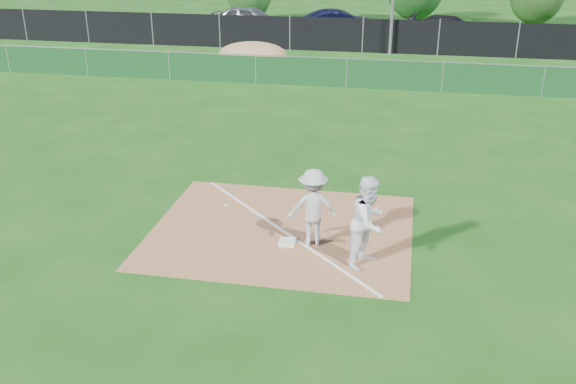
% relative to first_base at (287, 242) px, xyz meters
% --- Properties ---
extents(ground, '(90.00, 90.00, 0.00)m').
position_rel_first_base_xyz_m(ground, '(-0.25, 9.64, -0.06)').
color(ground, '#14490F').
rests_on(ground, ground).
extents(infield_dirt, '(6.00, 5.00, 0.02)m').
position_rel_first_base_xyz_m(infield_dirt, '(-0.25, 0.64, -0.05)').
color(infield_dirt, '#97633C').
rests_on(infield_dirt, ground).
extents(foul_line, '(5.01, 5.01, 0.01)m').
position_rel_first_base_xyz_m(foul_line, '(-0.25, 0.64, -0.03)').
color(foul_line, white).
rests_on(foul_line, infield_dirt).
extents(green_fence, '(44.00, 0.05, 1.20)m').
position_rel_first_base_xyz_m(green_fence, '(-0.25, 14.64, 0.54)').
color(green_fence, '#103B19').
rests_on(green_fence, ground).
extents(dirt_mound, '(3.38, 2.60, 1.17)m').
position_rel_first_base_xyz_m(dirt_mound, '(-5.25, 18.14, 0.53)').
color(dirt_mound, '#A27B4E').
rests_on(dirt_mound, ground).
extents(black_fence, '(46.00, 0.04, 1.80)m').
position_rel_first_base_xyz_m(black_fence, '(-0.25, 22.64, 0.84)').
color(black_fence, black).
rests_on(black_fence, ground).
extents(parking_lot, '(46.00, 9.00, 0.01)m').
position_rel_first_base_xyz_m(parking_lot, '(-0.25, 27.64, -0.05)').
color(parking_lot, black).
rests_on(parking_lot, ground).
extents(first_base, '(0.38, 0.38, 0.08)m').
position_rel_first_base_xyz_m(first_base, '(0.00, 0.00, 0.00)').
color(first_base, white).
rests_on(first_base, infield_dirt).
extents(play_at_first, '(2.67, 0.90, 1.77)m').
position_rel_first_base_xyz_m(play_at_first, '(0.56, 0.13, 0.85)').
color(play_at_first, silver).
rests_on(play_at_first, infield_dirt).
extents(runner, '(1.09, 1.20, 1.99)m').
position_rel_first_base_xyz_m(runner, '(1.83, -0.54, 0.94)').
color(runner, white).
rests_on(runner, ground).
extents(car_left, '(5.08, 2.53, 1.66)m').
position_rel_first_base_xyz_m(car_left, '(-7.85, 27.91, 0.78)').
color(car_left, '#B0B3B9').
rests_on(car_left, parking_lot).
extents(car_mid, '(5.21, 3.15, 1.62)m').
position_rel_first_base_xyz_m(car_mid, '(-2.02, 27.07, 0.76)').
color(car_mid, black).
rests_on(car_mid, parking_lot).
extents(car_right, '(5.15, 2.74, 1.42)m').
position_rel_first_base_xyz_m(car_right, '(4.58, 27.19, 0.66)').
color(car_right, black).
rests_on(car_right, parking_lot).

